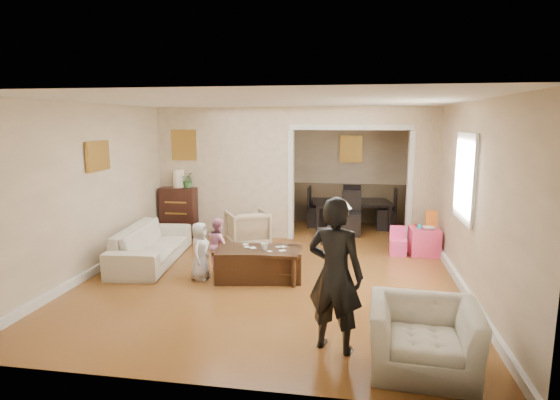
% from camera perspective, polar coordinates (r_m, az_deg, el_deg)
% --- Properties ---
extents(floor, '(7.00, 7.00, 0.00)m').
position_cam_1_polar(floor, '(7.54, -0.25, -8.15)').
color(floor, '#A06829').
rests_on(floor, ground).
extents(partition_left, '(2.75, 0.18, 2.60)m').
position_cam_1_polar(partition_left, '(9.29, -6.79, 3.43)').
color(partition_left, beige).
rests_on(partition_left, ground).
extents(partition_right, '(0.55, 0.18, 2.60)m').
position_cam_1_polar(partition_right, '(9.02, 17.45, 2.85)').
color(partition_right, beige).
rests_on(partition_right, ground).
extents(partition_header, '(2.22, 0.18, 0.35)m').
position_cam_1_polar(partition_header, '(8.87, 8.87, 10.36)').
color(partition_header, beige).
rests_on(partition_header, partition_right).
extents(window_pane, '(0.03, 0.95, 1.10)m').
position_cam_1_polar(window_pane, '(6.89, 22.17, 2.62)').
color(window_pane, white).
rests_on(window_pane, ground).
extents(framed_art_partition, '(0.45, 0.03, 0.55)m').
position_cam_1_polar(framed_art_partition, '(9.42, -11.89, 6.73)').
color(framed_art_partition, brown).
rests_on(framed_art_partition, partition_left).
extents(framed_art_sofa_wall, '(0.03, 0.55, 0.40)m').
position_cam_1_polar(framed_art_sofa_wall, '(7.58, -21.81, 5.14)').
color(framed_art_sofa_wall, brown).
extents(framed_art_alcove, '(0.45, 0.03, 0.55)m').
position_cam_1_polar(framed_art_alcove, '(10.53, 8.86, 6.32)').
color(framed_art_alcove, brown).
extents(sofa, '(1.02, 2.15, 0.61)m').
position_cam_1_polar(sofa, '(7.91, -15.74, -5.36)').
color(sofa, beige).
rests_on(sofa, ground).
extents(armchair_back, '(1.00, 1.00, 0.68)m').
position_cam_1_polar(armchair_back, '(8.59, -4.07, -3.57)').
color(armchair_back, tan).
rests_on(armchair_back, ground).
extents(armchair_front, '(1.05, 0.93, 0.64)m').
position_cam_1_polar(armchair_front, '(4.68, 17.47, -16.05)').
color(armchair_front, beige).
rests_on(armchair_front, ground).
extents(dresser, '(0.73, 0.41, 1.00)m').
position_cam_1_polar(dresser, '(9.55, -12.39, -1.41)').
color(dresser, black).
rests_on(dresser, ground).
extents(table_lamp, '(0.22, 0.22, 0.36)m').
position_cam_1_polar(table_lamp, '(9.45, -12.54, 2.64)').
color(table_lamp, '#FFF0CF').
rests_on(table_lamp, dresser).
extents(potted_plant, '(0.28, 0.24, 0.31)m').
position_cam_1_polar(potted_plant, '(9.38, -11.40, 2.49)').
color(potted_plant, '#3D7031').
rests_on(potted_plant, dresser).
extents(coffee_table, '(1.33, 0.83, 0.47)m').
position_cam_1_polar(coffee_table, '(6.86, -2.71, -7.97)').
color(coffee_table, '#3B2112').
rests_on(coffee_table, ground).
extents(coffee_cup, '(0.12, 0.12, 0.10)m').
position_cam_1_polar(coffee_cup, '(6.71, -1.98, -5.85)').
color(coffee_cup, silver).
rests_on(coffee_cup, coffee_table).
extents(play_table, '(0.52, 0.52, 0.48)m').
position_cam_1_polar(play_table, '(8.45, 17.54, -4.94)').
color(play_table, '#E63C6D').
rests_on(play_table, ground).
extents(cereal_box, '(0.20, 0.08, 0.30)m').
position_cam_1_polar(cereal_box, '(8.48, 18.39, -2.24)').
color(cereal_box, gold).
rests_on(cereal_box, play_table).
extents(cyan_cup, '(0.08, 0.08, 0.08)m').
position_cam_1_polar(cyan_cup, '(8.32, 17.01, -3.16)').
color(cyan_cup, '#24A5B5').
rests_on(cyan_cup, play_table).
extents(toy_block, '(0.10, 0.09, 0.05)m').
position_cam_1_polar(toy_block, '(8.49, 16.72, -3.00)').
color(toy_block, red).
rests_on(toy_block, play_table).
extents(play_bowl, '(0.22, 0.22, 0.05)m').
position_cam_1_polar(play_bowl, '(8.28, 18.10, -3.39)').
color(play_bowl, silver).
rests_on(play_bowl, play_table).
extents(dining_table, '(1.82, 1.19, 0.60)m').
position_cam_1_polar(dining_table, '(10.13, 8.89, -1.82)').
color(dining_table, black).
rests_on(dining_table, ground).
extents(adult_person, '(0.68, 0.56, 1.61)m').
position_cam_1_polar(adult_person, '(4.68, 6.90, -9.25)').
color(adult_person, black).
rests_on(adult_person, ground).
extents(child_kneel_a, '(0.28, 0.42, 0.86)m').
position_cam_1_polar(child_kneel_a, '(6.88, -9.96, -6.30)').
color(child_kneel_a, silver).
rests_on(child_kneel_a, ground).
extents(child_kneel_b, '(0.48, 0.51, 0.84)m').
position_cam_1_polar(child_kneel_b, '(7.25, -7.66, -5.52)').
color(child_kneel_b, pink).
rests_on(child_kneel_b, ground).
extents(child_toddler, '(0.50, 0.54, 0.89)m').
position_cam_1_polar(child_toddler, '(7.38, 6.54, -5.00)').
color(child_toddler, black).
rests_on(child_toddler, ground).
extents(craft_papers, '(0.71, 0.41, 0.00)m').
position_cam_1_polar(craft_papers, '(6.84, -1.87, -5.95)').
color(craft_papers, white).
rests_on(craft_papers, coffee_table).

